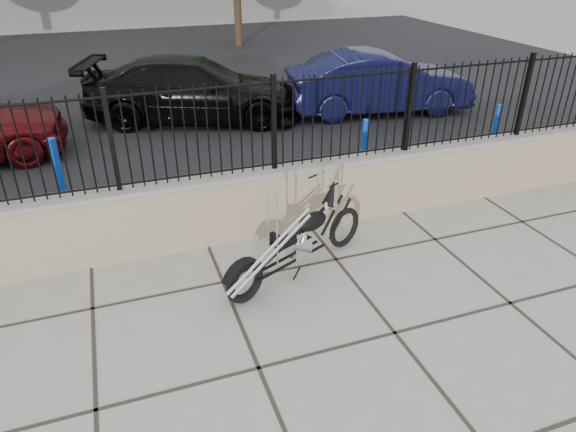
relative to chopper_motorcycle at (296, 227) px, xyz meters
The scene contains 10 objects.
ground_plane 1.79m from the chopper_motorcycle, 122.94° to the right, with size 90.00×90.00×0.00m, color #99968E.
parking_lot 11.15m from the chopper_motorcycle, 94.68° to the left, with size 30.00×30.00×0.00m, color black.
retaining_wall 1.43m from the chopper_motorcycle, 129.60° to the left, with size 14.00×0.36×0.96m, color gray.
iron_fence 1.69m from the chopper_motorcycle, 129.60° to the left, with size 14.00×0.08×1.20m, color black.
chopper_motorcycle is the anchor object (origin of this frame).
car_black 6.54m from the chopper_motorcycle, 90.16° to the left, with size 1.95×4.81×1.40m, color black.
car_blue 7.07m from the chopper_motorcycle, 53.66° to the left, with size 1.49×4.27×1.41m, color #0E1036.
bollard_a 4.25m from the chopper_motorcycle, 130.89° to the left, with size 0.12×0.12×1.01m, color #0D31CD.
bollard_b 3.67m from the chopper_motorcycle, 50.11° to the left, with size 0.10×0.10×0.87m, color blue.
bollard_c 5.89m from the chopper_motorcycle, 28.04° to the left, with size 0.10×0.10×0.87m, color #0E20D9.
Camera 1 is at (-0.96, -3.55, 3.66)m, focal length 32.00 mm.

